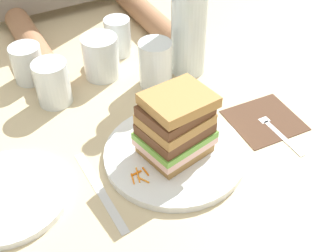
% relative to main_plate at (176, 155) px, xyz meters
% --- Properties ---
extents(ground_plane, '(3.00, 3.00, 0.00)m').
position_rel_main_plate_xyz_m(ground_plane, '(-0.00, 0.00, -0.01)').
color(ground_plane, '#C6B289').
extents(main_plate, '(0.26, 0.26, 0.01)m').
position_rel_main_plate_xyz_m(main_plate, '(0.00, 0.00, 0.00)').
color(main_plate, white).
rests_on(main_plate, ground_plane).
extents(sandwich, '(0.14, 0.12, 0.13)m').
position_rel_main_plate_xyz_m(sandwich, '(0.00, 0.00, 0.07)').
color(sandwich, '#A87A42').
rests_on(sandwich, main_plate).
extents(carrot_shred_0, '(0.01, 0.02, 0.00)m').
position_rel_main_plate_xyz_m(carrot_shred_0, '(-0.08, -0.03, 0.01)').
color(carrot_shred_0, orange).
rests_on(carrot_shred_0, main_plate).
extents(carrot_shred_1, '(0.01, 0.03, 0.00)m').
position_rel_main_plate_xyz_m(carrot_shred_1, '(-0.09, -0.02, 0.01)').
color(carrot_shred_1, orange).
rests_on(carrot_shred_1, main_plate).
extents(carrot_shred_2, '(0.01, 0.02, 0.00)m').
position_rel_main_plate_xyz_m(carrot_shred_2, '(-0.10, -0.02, 0.01)').
color(carrot_shred_2, orange).
rests_on(carrot_shred_2, main_plate).
extents(carrot_shred_3, '(0.02, 0.00, 0.00)m').
position_rel_main_plate_xyz_m(carrot_shred_3, '(-0.09, -0.01, 0.01)').
color(carrot_shred_3, orange).
rests_on(carrot_shred_3, main_plate).
extents(carrot_shred_4, '(0.00, 0.02, 0.00)m').
position_rel_main_plate_xyz_m(carrot_shred_4, '(-0.07, -0.02, 0.01)').
color(carrot_shred_4, orange).
rests_on(carrot_shred_4, main_plate).
extents(carrot_shred_5, '(0.02, 0.02, 0.00)m').
position_rel_main_plate_xyz_m(carrot_shred_5, '(0.07, -0.01, 0.01)').
color(carrot_shred_5, orange).
rests_on(carrot_shred_5, main_plate).
extents(carrot_shred_6, '(0.02, 0.03, 0.00)m').
position_rel_main_plate_xyz_m(carrot_shred_6, '(0.07, 0.01, 0.01)').
color(carrot_shred_6, orange).
rests_on(carrot_shred_6, main_plate).
extents(carrot_shred_7, '(0.02, 0.02, 0.00)m').
position_rel_main_plate_xyz_m(carrot_shred_7, '(0.09, 0.03, 0.01)').
color(carrot_shred_7, orange).
rests_on(carrot_shred_7, main_plate).
extents(carrot_shred_8, '(0.00, 0.02, 0.00)m').
position_rel_main_plate_xyz_m(carrot_shred_8, '(0.07, 0.02, 0.01)').
color(carrot_shred_8, orange).
rests_on(carrot_shred_8, main_plate).
extents(carrot_shred_9, '(0.02, 0.00, 0.00)m').
position_rel_main_plate_xyz_m(carrot_shred_9, '(0.07, 0.01, 0.01)').
color(carrot_shred_9, orange).
rests_on(carrot_shred_9, main_plate).
extents(carrot_shred_10, '(0.01, 0.02, 0.00)m').
position_rel_main_plate_xyz_m(carrot_shred_10, '(0.06, 0.02, 0.01)').
color(carrot_shred_10, orange).
rests_on(carrot_shred_10, main_plate).
extents(napkin_dark, '(0.14, 0.14, 0.00)m').
position_rel_main_plate_xyz_m(napkin_dark, '(0.21, -0.00, -0.01)').
color(napkin_dark, '#4C3323').
rests_on(napkin_dark, ground_plane).
extents(fork, '(0.02, 0.17, 0.00)m').
position_rel_main_plate_xyz_m(fork, '(0.21, -0.02, -0.00)').
color(fork, silver).
rests_on(fork, napkin_dark).
extents(knife, '(0.02, 0.20, 0.00)m').
position_rel_main_plate_xyz_m(knife, '(-0.15, -0.01, -0.01)').
color(knife, silver).
rests_on(knife, ground_plane).
extents(juice_glass, '(0.07, 0.07, 0.10)m').
position_rel_main_plate_xyz_m(juice_glass, '(0.08, 0.22, 0.04)').
color(juice_glass, white).
rests_on(juice_glass, ground_plane).
extents(water_bottle, '(0.08, 0.08, 0.32)m').
position_rel_main_plate_xyz_m(water_bottle, '(0.17, 0.23, 0.14)').
color(water_bottle, silver).
rests_on(water_bottle, ground_plane).
extents(empty_tumbler_0, '(0.07, 0.07, 0.09)m').
position_rel_main_plate_xyz_m(empty_tumbler_0, '(-0.14, 0.27, 0.04)').
color(empty_tumbler_0, silver).
rests_on(empty_tumbler_0, ground_plane).
extents(empty_tumbler_1, '(0.06, 0.06, 0.09)m').
position_rel_main_plate_xyz_m(empty_tumbler_1, '(0.06, 0.38, 0.04)').
color(empty_tumbler_1, silver).
rests_on(empty_tumbler_1, ground_plane).
extents(empty_tumbler_2, '(0.08, 0.08, 0.10)m').
position_rel_main_plate_xyz_m(empty_tumbler_2, '(-0.02, 0.31, 0.04)').
color(empty_tumbler_2, silver).
rests_on(empty_tumbler_2, ground_plane).
extents(empty_tumbler_3, '(0.07, 0.07, 0.08)m').
position_rel_main_plate_xyz_m(empty_tumbler_3, '(-0.16, 0.37, 0.03)').
color(empty_tumbler_3, silver).
rests_on(empty_tumbler_3, ground_plane).
extents(side_plate, '(0.21, 0.21, 0.01)m').
position_rel_main_plate_xyz_m(side_plate, '(-0.29, 0.05, -0.00)').
color(side_plate, white).
rests_on(side_plate, ground_plane).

